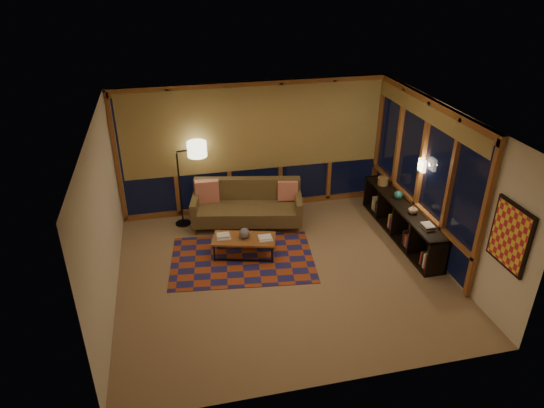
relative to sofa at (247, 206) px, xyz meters
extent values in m
cube|color=tan|center=(0.30, -1.72, -0.44)|extent=(5.50, 5.00, 0.01)
cube|color=white|center=(0.30, -1.72, 2.26)|extent=(5.50, 5.00, 0.01)
cube|color=beige|center=(0.30, 0.78, 0.91)|extent=(5.50, 0.01, 2.70)
cube|color=beige|center=(0.30, -4.22, 0.91)|extent=(5.50, 0.01, 2.70)
cube|color=beige|center=(-2.45, -1.72, 0.91)|extent=(0.01, 5.00, 2.70)
cube|color=beige|center=(3.05, -1.72, 0.91)|extent=(0.01, 5.00, 2.70)
cube|color=#983F1A|center=(-0.31, -1.20, -0.43)|extent=(2.70, 1.97, 0.01)
sphere|color=#2E2E31|center=(-0.24, -1.08, 0.03)|extent=(0.22, 0.22, 0.19)
cylinder|color=olive|center=(2.77, -0.16, 0.32)|extent=(0.23, 0.23, 0.16)
sphere|color=#1E6160|center=(2.79, -0.82, 0.33)|extent=(0.21, 0.21, 0.16)
imported|color=tan|center=(2.79, -1.42, 0.33)|extent=(0.18, 0.18, 0.17)
camera|label=1|loc=(-1.38, -8.35, 4.44)|focal=32.00mm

